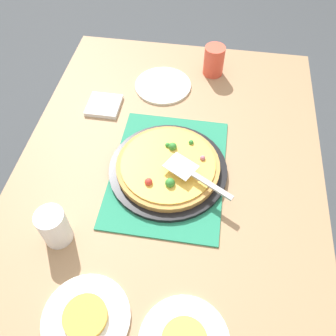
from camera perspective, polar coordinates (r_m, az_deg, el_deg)
ground_plane at (r=1.80m, az=0.00°, el=-14.82°), size 8.00×8.00×0.00m
dining_table at (r=1.23m, az=0.00°, el=-3.60°), size 1.40×1.00×0.75m
placemat at (r=1.14m, az=0.00°, el=-0.51°), size 0.48×0.36×0.01m
pizza_pan at (r=1.13m, az=0.00°, el=-0.21°), size 0.38×0.38×0.01m
pizza at (r=1.12m, az=0.02°, el=0.39°), size 0.33×0.33×0.05m
plate_near_left at (r=0.96m, az=-13.12°, el=-22.60°), size 0.22×0.22×0.01m
plate_side at (r=1.43m, az=-0.82°, el=13.23°), size 0.22×0.22×0.01m
served_slice_left at (r=0.95m, az=-13.28°, el=-22.40°), size 0.11×0.11×0.02m
cup_near at (r=1.02m, az=-17.96°, el=-9.05°), size 0.08×0.08×0.12m
cup_far at (r=1.47m, az=7.44°, el=16.87°), size 0.08×0.08×0.12m
pizza_server at (r=1.05m, az=4.16°, el=-1.02°), size 0.15×0.22×0.01m
napkin_stack at (r=1.36m, az=-10.33°, el=9.97°), size 0.12×0.12×0.02m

